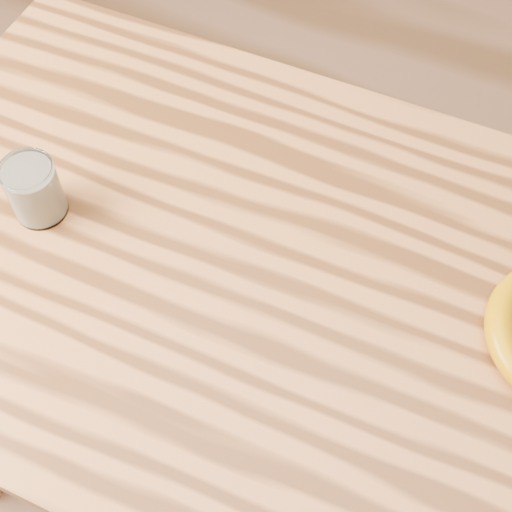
% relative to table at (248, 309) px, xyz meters
% --- Properties ---
extents(room, '(4.04, 4.04, 2.70)m').
position_rel_table_xyz_m(room, '(0.00, 0.00, 0.58)').
color(room, brown).
rests_on(room, ground).
extents(table, '(1.20, 0.80, 0.90)m').
position_rel_table_xyz_m(table, '(0.00, 0.00, 0.00)').
color(table, '#B46B32').
rests_on(table, ground).
extents(smoothie_glass, '(0.08, 0.08, 0.10)m').
position_rel_table_xyz_m(smoothie_glass, '(-0.32, -0.03, 0.18)').
color(smoothie_glass, white).
rests_on(smoothie_glass, table).
extents(banana, '(0.18, 0.31, 0.04)m').
position_rel_table_xyz_m(banana, '(0.35, 0.04, 0.15)').
color(banana, '#C98300').
rests_on(banana, table).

